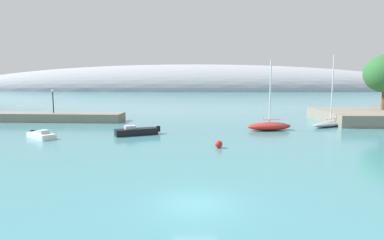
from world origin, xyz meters
TOP-DOWN VIEW (x-y plane):
  - water at (0.00, 0.00)m, footprint 600.00×600.00m
  - breakwater_rocks at (-24.59, 33.58)m, footprint 25.13×4.83m
  - distant_ridge at (-6.68, 180.52)m, footprint 289.92×52.58m
  - sailboat_grey_near_shore at (18.24, 29.23)m, footprint 7.06×5.80m
  - sailboat_red_mid_mooring at (8.97, 25.32)m, footprint 6.08×3.25m
  - motorboat_white_foreground at (-17.53, 18.67)m, footprint 4.01×3.64m
  - motorboat_black_alongside_breakwater at (-7.41, 21.16)m, footprint 5.24×3.50m
  - mooring_buoy_red at (1.95, 14.16)m, footprint 0.71×0.71m
  - harbor_lamp_post at (-22.84, 33.31)m, footprint 0.36×0.36m

SIDE VIEW (x-z plane):
  - water at x=0.00m, z-range 0.00..0.00m
  - distant_ridge at x=-6.68m, z-range -15.44..15.44m
  - motorboat_white_foreground at x=-17.53m, z-range -0.15..0.83m
  - mooring_buoy_red at x=1.95m, z-range 0.00..0.71m
  - motorboat_black_alongside_breakwater at x=-7.41m, z-range -0.16..1.00m
  - sailboat_grey_near_shore at x=18.24m, z-range -4.45..5.36m
  - sailboat_red_mid_mooring at x=8.97m, z-range -3.89..5.08m
  - breakwater_rocks at x=-24.59m, z-range 0.00..1.30m
  - harbor_lamp_post at x=-22.84m, z-range 1.77..5.44m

